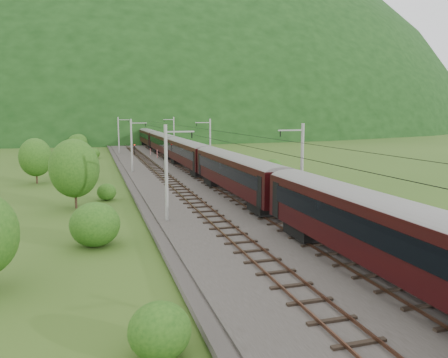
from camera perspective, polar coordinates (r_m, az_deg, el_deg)
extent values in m
plane|color=#2F4E18|center=(38.68, 1.72, -5.18)|extent=(600.00, 600.00, 0.00)
cube|color=#38332D|center=(48.01, -2.09, -2.27)|extent=(14.00, 220.00, 0.30)
cube|color=brown|center=(47.27, -5.75, -2.06)|extent=(0.08, 220.00, 0.15)
cube|color=brown|center=(47.56, -4.06, -1.97)|extent=(0.08, 220.00, 0.15)
cube|color=black|center=(47.43, -4.90, -2.17)|extent=(2.40, 220.00, 0.12)
cube|color=brown|center=(48.40, -0.17, -1.76)|extent=(0.08, 220.00, 0.15)
cube|color=brown|center=(48.83, 1.44, -1.67)|extent=(0.08, 220.00, 0.15)
cube|color=black|center=(48.63, 0.64, -1.87)|extent=(2.40, 220.00, 0.12)
cylinder|color=gray|center=(36.40, -7.54, 0.77)|extent=(0.28, 0.28, 8.00)
cube|color=gray|center=(36.31, -5.77, 6.17)|extent=(2.40, 0.12, 0.12)
cylinder|color=black|center=(36.53, -4.22, 5.74)|extent=(0.10, 0.10, 0.50)
cylinder|color=gray|center=(68.02, -11.98, 4.30)|extent=(0.28, 0.28, 8.00)
cube|color=gray|center=(67.97, -11.06, 7.19)|extent=(2.40, 0.12, 0.12)
cylinder|color=black|center=(68.09, -10.21, 6.97)|extent=(0.10, 0.10, 0.50)
cylinder|color=gray|center=(99.88, -13.60, 5.57)|extent=(0.28, 0.28, 8.00)
cube|color=gray|center=(99.85, -12.98, 7.55)|extent=(2.40, 0.12, 0.12)
cylinder|color=black|center=(99.93, -12.40, 7.40)|extent=(0.10, 0.10, 0.50)
cylinder|color=gray|center=(131.81, -14.44, 6.23)|extent=(0.28, 0.28, 8.00)
cube|color=gray|center=(131.78, -13.97, 7.73)|extent=(2.40, 0.12, 0.12)
cylinder|color=black|center=(131.84, -13.53, 7.61)|extent=(0.10, 0.10, 0.50)
cylinder|color=gray|center=(163.77, -14.96, 6.63)|extent=(0.28, 0.28, 8.00)
cube|color=gray|center=(163.75, -14.58, 7.84)|extent=(2.40, 0.12, 0.12)
cylinder|color=black|center=(163.79, -14.22, 7.75)|extent=(0.10, 0.10, 0.50)
cylinder|color=gray|center=(40.28, 10.14, 1.47)|extent=(0.28, 0.28, 8.00)
cube|color=gray|center=(39.48, 8.70, 6.31)|extent=(2.40, 0.12, 0.12)
cylinder|color=black|center=(39.07, 7.36, 5.88)|extent=(0.10, 0.10, 0.50)
cylinder|color=gray|center=(70.17, -1.81, 4.61)|extent=(0.28, 0.28, 8.00)
cube|color=gray|center=(69.71, -2.79, 7.37)|extent=(2.40, 0.12, 0.12)
cylinder|color=black|center=(69.48, -3.59, 7.11)|extent=(0.10, 0.10, 0.50)
cylinder|color=gray|center=(101.36, -6.56, 5.80)|extent=(0.28, 0.28, 8.00)
cube|color=gray|center=(101.04, -7.27, 7.71)|extent=(2.40, 0.12, 0.12)
cylinder|color=black|center=(100.88, -7.83, 7.53)|extent=(0.10, 0.10, 0.50)
cylinder|color=gray|center=(132.94, -9.07, 6.41)|extent=(0.28, 0.28, 8.00)
cube|color=gray|center=(132.69, -9.62, 7.87)|extent=(2.40, 0.12, 0.12)
cylinder|color=black|center=(132.57, -10.05, 7.72)|extent=(0.10, 0.10, 0.50)
cylinder|color=gray|center=(164.67, -10.61, 6.79)|extent=(0.28, 0.28, 8.00)
cube|color=gray|center=(164.48, -11.07, 7.96)|extent=(2.40, 0.12, 0.12)
cylinder|color=black|center=(164.38, -11.41, 7.84)|extent=(0.10, 0.10, 0.50)
cylinder|color=black|center=(46.64, -5.01, 5.99)|extent=(0.03, 198.00, 0.03)
cylinder|color=black|center=(47.86, 0.65, 6.08)|extent=(0.03, 198.00, 0.03)
ellipsoid|color=black|center=(295.98, -14.66, 6.58)|extent=(504.00, 360.00, 244.00)
cube|color=black|center=(24.70, 19.65, -6.39)|extent=(3.00, 22.73, 3.10)
cylinder|color=slate|center=(24.39, 19.81, -3.22)|extent=(3.00, 22.62, 3.00)
cube|color=black|center=(23.75, 16.73, -5.91)|extent=(0.05, 20.00, 1.19)
cube|color=black|center=(25.53, 22.44, -5.20)|extent=(0.05, 20.00, 1.19)
cube|color=black|center=(31.71, 10.86, -6.51)|extent=(2.27, 3.31, 0.93)
cube|color=black|center=(45.66, 1.67, 0.85)|extent=(3.00, 22.73, 3.10)
cylinder|color=slate|center=(45.49, 1.68, 2.59)|extent=(3.00, 22.62, 3.00)
cube|color=black|center=(45.15, -0.15, 1.24)|extent=(0.05, 20.00, 1.19)
cube|color=black|center=(46.11, 3.46, 1.38)|extent=(0.05, 20.00, 1.19)
cube|color=black|center=(38.66, 5.42, -3.65)|extent=(2.27, 3.31, 0.93)
cube|color=black|center=(53.47, -1.05, -0.18)|extent=(2.27, 3.31, 0.93)
cube|color=black|center=(68.50, -4.69, 3.44)|extent=(3.00, 22.73, 3.10)
cylinder|color=slate|center=(68.39, -4.70, 4.60)|extent=(3.00, 22.62, 3.00)
cube|color=black|center=(68.16, -5.94, 3.71)|extent=(0.05, 20.00, 1.19)
cube|color=black|center=(68.80, -3.45, 3.78)|extent=(0.05, 20.00, 1.19)
cube|color=black|center=(61.02, -3.08, 0.91)|extent=(2.27, 3.31, 0.93)
cube|color=black|center=(76.45, -5.94, 2.44)|extent=(2.27, 3.31, 0.93)
cube|color=black|center=(91.83, -7.85, 4.70)|extent=(3.00, 22.73, 3.10)
cylinder|color=slate|center=(91.75, -7.87, 5.57)|extent=(3.00, 22.62, 3.00)
cube|color=black|center=(91.58, -8.80, 4.91)|extent=(0.05, 20.00, 1.19)
cube|color=black|center=(92.06, -6.92, 4.96)|extent=(0.05, 20.00, 1.19)
cube|color=black|center=(84.17, -6.96, 2.99)|extent=(2.27, 3.31, 0.93)
cube|color=black|center=(99.82, -8.56, 3.84)|extent=(2.27, 3.31, 0.93)
cube|color=black|center=(115.35, -9.74, 5.45)|extent=(3.00, 22.73, 3.10)
cylinder|color=slate|center=(115.29, -9.76, 6.14)|extent=(3.00, 22.62, 3.00)
cube|color=black|center=(115.15, -10.50, 5.61)|extent=(0.05, 20.00, 1.19)
cube|color=black|center=(115.53, -8.99, 5.66)|extent=(0.05, 20.00, 1.19)
cube|color=black|center=(107.61, -9.17, 4.17)|extent=(2.27, 3.31, 0.93)
cube|color=black|center=(123.36, -10.18, 4.70)|extent=(2.27, 3.31, 0.93)
cube|color=navy|center=(148.22, -11.37, 6.09)|extent=(3.00, 18.60, 3.10)
cylinder|color=slate|center=(148.17, -11.38, 6.63)|extent=(3.00, 18.51, 3.00)
cube|color=black|center=(148.06, -11.96, 6.21)|extent=(0.05, 16.37, 1.19)
cube|color=black|center=(148.36, -10.78, 6.25)|extent=(0.05, 16.37, 1.19)
cube|color=black|center=(141.85, -11.08, 5.17)|extent=(2.27, 3.31, 0.93)
cube|color=black|center=(154.79, -11.58, 5.44)|extent=(2.27, 3.31, 0.93)
cube|color=yellow|center=(157.28, -11.69, 6.14)|extent=(3.06, 0.50, 2.79)
cube|color=yellow|center=(139.18, -10.99, 5.86)|extent=(3.06, 0.50, 2.79)
cube|color=black|center=(151.13, -11.50, 6.93)|extent=(0.08, 1.60, 0.93)
cylinder|color=red|center=(95.22, -9.59, 3.55)|extent=(0.15, 0.15, 1.36)
cylinder|color=red|center=(88.86, -8.72, 3.30)|extent=(0.17, 0.17, 1.62)
cylinder|color=black|center=(96.26, -11.59, 3.76)|extent=(0.14, 0.14, 2.05)
sphere|color=red|center=(96.18, -11.61, 4.39)|extent=(0.25, 0.25, 0.25)
ellipsoid|color=#1D4913|center=(17.62, -8.41, -19.02)|extent=(2.42, 2.42, 2.18)
ellipsoid|color=#1D4913|center=(31.78, -16.50, -5.71)|extent=(3.46, 3.46, 3.11)
ellipsoid|color=#1D4913|center=(48.04, -15.09, -1.64)|extent=(2.01, 2.01, 1.81)
ellipsoid|color=#1D4913|center=(62.64, -17.87, 0.98)|extent=(2.96, 2.96, 2.67)
ellipsoid|color=#1D4913|center=(79.66, -18.69, 2.24)|extent=(2.19, 2.19, 1.97)
ellipsoid|color=#1D4913|center=(93.01, -16.60, 3.24)|extent=(2.34, 2.34, 2.11)
ellipsoid|color=#1D4913|center=(110.78, -18.60, 4.49)|extent=(4.62, 4.62, 4.16)
ellipsoid|color=#1D4913|center=(122.61, -18.42, 4.75)|extent=(4.11, 4.11, 3.70)
cylinder|color=black|center=(44.74, -18.84, -1.34)|extent=(0.24, 0.24, 3.69)
ellipsoid|color=#1D4913|center=(44.44, -18.97, 1.34)|extent=(4.74, 4.74, 5.69)
cylinder|color=black|center=(62.38, -23.30, 0.93)|extent=(0.24, 0.24, 3.25)
ellipsoid|color=#1D4913|center=(62.18, -23.41, 2.62)|extent=(4.18, 4.18, 5.01)
cylinder|color=black|center=(76.30, -19.15, 2.21)|extent=(0.24, 0.24, 2.63)
ellipsoid|color=#1D4913|center=(76.16, -19.20, 3.34)|extent=(3.39, 3.39, 4.06)
cylinder|color=black|center=(95.78, -19.37, 3.26)|extent=(0.24, 0.24, 2.12)
ellipsoid|color=#1D4913|center=(95.69, -19.41, 3.98)|extent=(2.73, 2.73, 3.27)
ellipsoid|color=#1D4913|center=(34.47, 23.58, -5.95)|extent=(2.19, 2.19, 1.97)
ellipsoid|color=#1D4913|center=(62.88, 6.47, 1.26)|extent=(2.69, 2.69, 2.42)
ellipsoid|color=#1D4913|center=(91.95, -1.93, 3.36)|extent=(1.70, 1.70, 1.53)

